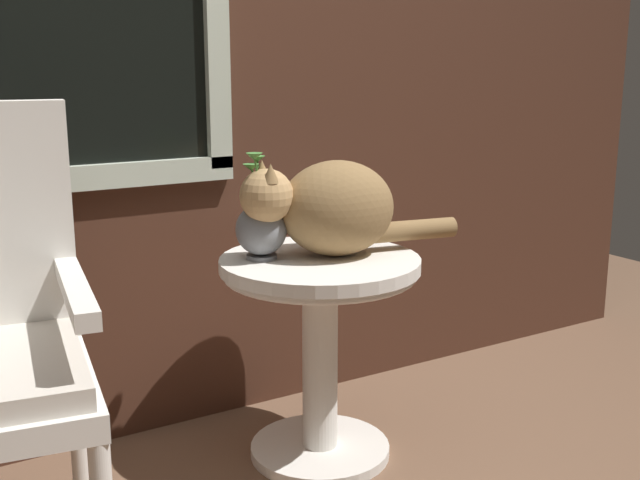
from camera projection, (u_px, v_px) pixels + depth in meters
wicker_side_table at (320, 318)px, 2.22m from camera, size 0.56×0.56×0.59m
cat at (331, 207)px, 2.18m from camera, size 0.64×0.32×0.27m
pewter_vase_with_ivy at (261, 224)px, 2.15m from camera, size 0.14×0.14×0.30m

